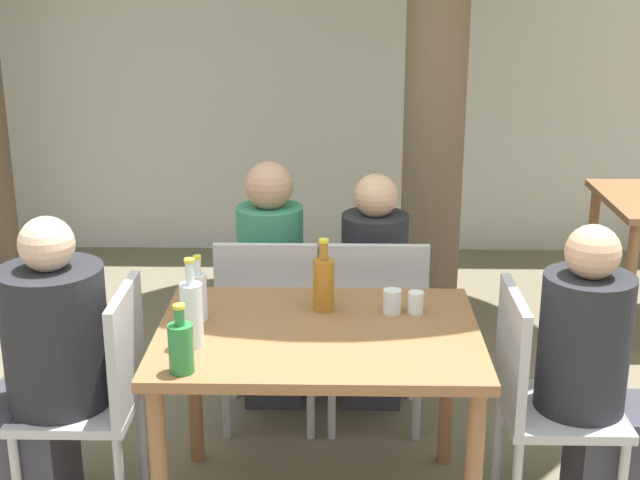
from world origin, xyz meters
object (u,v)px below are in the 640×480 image
Objects in this scene: dining_table_front at (318,355)px; amber_bottle_3 at (324,283)px; patio_chair_3 at (375,321)px; person_seated_1 at (604,394)px; water_bottle_1 at (199,295)px; person_seated_0 at (38,384)px; green_bottle_0 at (181,346)px; patio_chair_1 at (539,393)px; drinking_glass_0 at (392,301)px; person_seated_2 at (273,298)px; water_bottle_2 at (192,312)px; person_seated_3 at (373,304)px; patio_chair_0 at (99,389)px; drinking_glass_1 at (416,302)px; patio_chair_2 at (269,320)px.

dining_table_front is 0.29m from amber_bottle_3.
patio_chair_3 is 1.06m from person_seated_1.
water_bottle_1 is (-0.45, 0.09, 0.20)m from dining_table_front.
dining_table_front is 1.07m from person_seated_0.
green_bottle_0 is 0.94× the size of water_bottle_1.
dining_table_front is 1.28× the size of patio_chair_1.
person_seated_0 is 0.78m from green_bottle_0.
drinking_glass_0 is at bearing 6.13° from water_bottle_1.
patio_chair_3 is 0.76× the size of person_seated_2.
person_seated_3 is at bearing 57.52° from water_bottle_2.
amber_bottle_3 is (-1.05, 0.20, 0.36)m from person_seated_1.
person_seated_1 is (0.24, -0.00, -0.00)m from patio_chair_1.
drinking_glass_0 is (0.26, -0.02, -0.06)m from amber_bottle_3.
patio_chair_0 is 1.24m from drinking_glass_1.
person_seated_2 is at bearing -26.85° from patio_chair_3.
water_bottle_1 is at bearing 104.16° from patio_chair_0.
patio_chair_3 reaches higher than drinking_glass_0.
patio_chair_2 is 0.53m from person_seated_3.
patio_chair_2 is 0.47m from patio_chair_3.
person_seated_0 is (-0.23, -0.00, 0.02)m from patio_chair_0.
patio_chair_1 is at bearing 90.00° from person_seated_0.
drinking_glass_0 is at bearing 94.85° from patio_chair_3.
water_bottle_1 is 0.78× the size of water_bottle_2.
water_bottle_2 is (-0.20, -1.05, 0.36)m from person_seated_2.
water_bottle_1 is at bearing -174.33° from drinking_glass_1.
drinking_glass_0 is (1.10, 0.17, 0.29)m from patio_chair_0.
green_bottle_0 reaches higher than drinking_glass_1.
patio_chair_1 reaches higher than drinking_glass_1.
patio_chair_2 is at bearing 62.86° from person_seated_1.
water_bottle_1 is at bearing 98.86° from person_seated_0.
person_seated_2 is (-1.06, 0.91, 0.01)m from patio_chair_1.
patio_chair_1 is at bearing 147.85° from patio_chair_2.
patio_chair_0 is 1.00× the size of patio_chair_3.
person_seated_0 is at bearing -172.97° from drinking_glass_1.
water_bottle_2 is at bearing 96.59° from patio_chair_1.
patio_chair_3 is (-0.59, 0.67, 0.00)m from patio_chair_1.
patio_chair_3 is 0.78× the size of person_seated_1.
person_seated_0 is (-0.82, -0.67, 0.02)m from patio_chair_2.
patio_chair_2 reaches higher than drinking_glass_0.
drinking_glass_1 is (0.09, 0.00, -0.00)m from drinking_glass_0.
patio_chair_1 is 0.57m from drinking_glass_1.
water_bottle_2 is (0.62, -0.15, 0.36)m from person_seated_0.
amber_bottle_3 reaches higher than patio_chair_0.
person_seated_0 reaches higher than patio_chair_0.
person_seated_0 reaches higher than amber_bottle_3.
patio_chair_2 is (-1.06, 0.67, 0.00)m from patio_chair_1.
person_seated_2 is at bearing 147.05° from patio_chair_0.
water_bottle_2 reaches higher than green_bottle_0.
dining_table_front is at bearing 75.44° from person_seated_3.
water_bottle_1 is at bearing 75.33° from person_seated_2.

